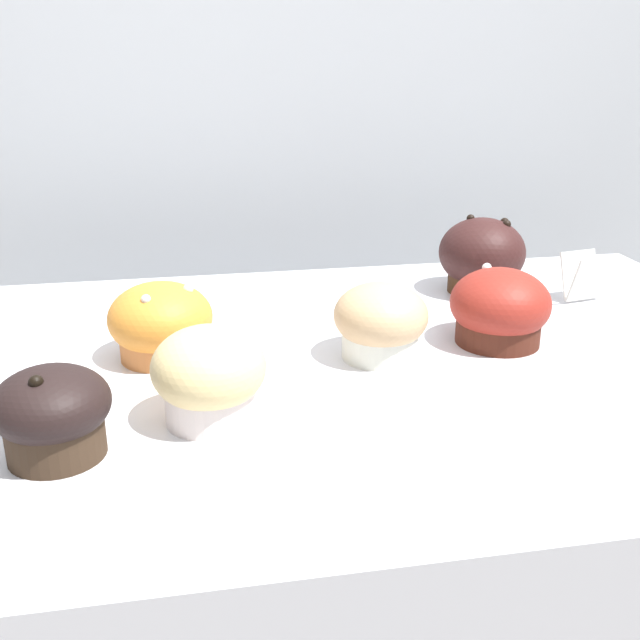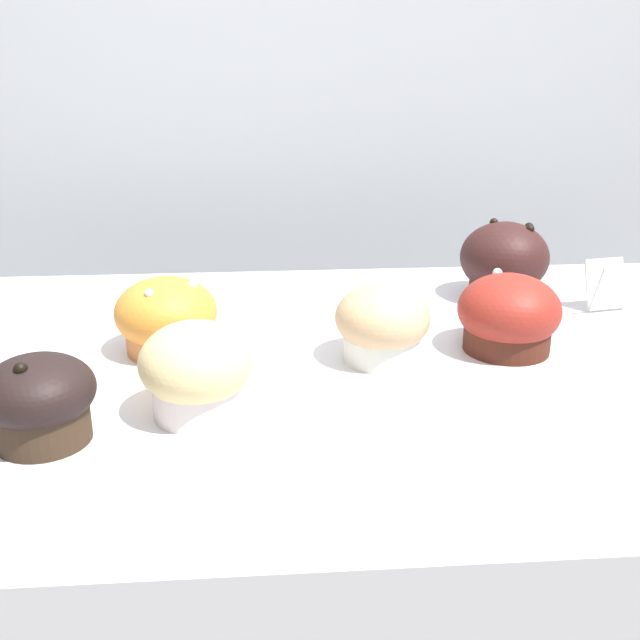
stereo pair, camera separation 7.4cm
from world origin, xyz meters
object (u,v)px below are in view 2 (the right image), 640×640
muffin_front_left (383,325)px  muffin_back_left (166,318)px  muffin_back_right (39,399)px  muffin_front_center (504,262)px  muffin_back_center (509,316)px  muffin_front_right (196,370)px

muffin_front_left → muffin_back_left: bearing=169.0°
muffin_back_right → muffin_back_left: bearing=66.7°
muffin_front_center → muffin_back_center: bearing=-105.7°
muffin_front_center → muffin_front_left: bearing=-134.2°
muffin_front_center → muffin_front_left: (-0.18, -0.19, -0.01)m
muffin_back_right → muffin_front_right: size_ratio=0.93×
muffin_front_left → muffin_back_right: bearing=-154.6°
muffin_front_left → muffin_front_right: muffin_front_right is taller
muffin_front_right → muffin_back_center: muffin_front_right is taller
muffin_back_left → muffin_back_right: size_ratio=1.16×
muffin_front_right → muffin_front_left: bearing=30.7°
muffin_front_center → muffin_back_right: muffin_front_center is taller
muffin_back_center → muffin_back_right: bearing=-159.9°
muffin_front_right → muffin_back_left: bearing=105.9°
muffin_front_left → muffin_back_center: (0.13, 0.02, -0.00)m
muffin_front_center → muffin_front_right: 0.46m
muffin_front_left → muffin_front_right: size_ratio=0.99×
muffin_front_center → muffin_front_left: 0.26m
muffin_front_right → muffin_back_right: bearing=-163.3°
muffin_back_left → muffin_front_left: same height
muffin_back_left → muffin_front_right: size_ratio=1.09×
muffin_back_center → muffin_front_left: bearing=-172.7°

